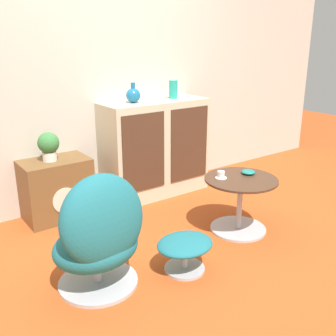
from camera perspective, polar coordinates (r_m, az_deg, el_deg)
ground_plane at (r=3.08m, az=4.34°, el=-12.29°), size 12.00×12.00×0.00m
wall_back at (r=3.89m, az=-9.75°, el=14.19°), size 6.40×0.06×2.60m
sideboard at (r=4.04m, az=-1.88°, el=2.90°), size 1.10×0.44×0.98m
tv_console at (r=3.68m, az=-15.85°, el=-2.95°), size 0.59×0.39×0.55m
egg_chair at (r=2.55m, az=-9.91°, el=-9.59°), size 0.62×0.57×0.82m
ottoman at (r=2.79m, az=2.47°, el=-11.40°), size 0.41×0.35×0.25m
coffee_table at (r=3.36m, az=10.37°, el=-4.61°), size 0.60×0.60×0.47m
vase_leftmost at (r=3.80m, az=-5.07°, el=10.49°), size 0.14×0.14×0.19m
vase_inner_left at (r=4.06m, az=0.77°, el=11.34°), size 0.09×0.09×0.18m
potted_plant at (r=3.54m, az=-16.94°, el=3.20°), size 0.18×0.18×0.25m
teacup at (r=3.26m, az=7.70°, el=-1.06°), size 0.10×0.10×0.06m
bowl at (r=3.40m, az=11.57°, el=-0.57°), size 0.12×0.12×0.04m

